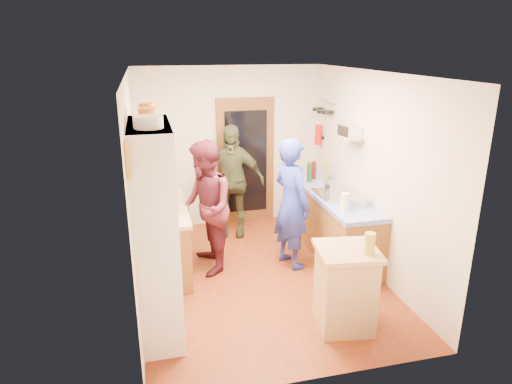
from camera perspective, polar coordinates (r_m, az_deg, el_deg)
name	(u,v)px	position (r m, az deg, el deg)	size (l,w,h in m)	color
floor	(260,276)	(6.12, 0.51, -10.52)	(3.00, 4.00, 0.02)	maroon
ceiling	(261,72)	(5.38, 0.59, 14.79)	(3.00, 4.00, 0.02)	silver
wall_back	(230,147)	(7.51, -3.25, 5.61)	(3.00, 0.02, 2.60)	beige
wall_front	(321,250)	(3.82, 8.07, -7.17)	(3.00, 0.02, 2.60)	beige
wall_left	(134,191)	(5.45, -15.01, 0.18)	(0.02, 4.00, 2.60)	beige
wall_right	(372,174)	(6.15, 14.34, 2.24)	(0.02, 4.00, 2.60)	beige
door_frame	(246,162)	(7.58, -1.30, 3.80)	(0.95, 0.06, 2.10)	brown
door_glass	(246,162)	(7.55, -1.24, 3.74)	(0.70, 0.02, 1.70)	black
hutch_body	(156,231)	(4.77, -12.38, -4.80)	(0.40, 1.20, 2.20)	white
hutch_top_shelf	(148,126)	(4.47, -13.32, 8.09)	(0.40, 1.14, 0.04)	white
plate_stack	(148,122)	(4.21, -13.32, 8.53)	(0.26, 0.26, 0.11)	white
orange_pot_a	(148,115)	(4.50, -13.41, 9.31)	(0.18, 0.18, 0.14)	orange
orange_pot_b	(147,110)	(4.83, -13.48, 9.92)	(0.16, 0.16, 0.15)	orange
left_counter_base	(164,242)	(6.18, -11.43, -6.09)	(0.60, 1.40, 0.85)	brown
left_counter_top	(162,210)	(6.01, -11.70, -2.18)	(0.64, 1.44, 0.05)	tan
toaster	(167,212)	(5.57, -11.06, -2.44)	(0.26, 0.17, 0.20)	white
kettle	(157,203)	(5.88, -12.22, -1.41)	(0.17, 0.17, 0.19)	white
orange_bowl	(167,199)	(6.17, -11.08, -0.88)	(0.21, 0.21, 0.10)	orange
chopping_board	(161,195)	(6.47, -11.74, -0.36)	(0.30, 0.22, 0.03)	tan
right_counter_base	(332,224)	(6.72, 9.45, -4.00)	(0.60, 2.20, 0.84)	brown
right_counter_top	(333,195)	(6.57, 9.65, -0.36)	(0.62, 2.22, 0.06)	#0C2FC4
hob	(337,194)	(6.45, 10.08, -0.26)	(0.55, 0.58, 0.04)	silver
pot_on_hob	(332,187)	(6.48, 9.42, 0.62)	(0.19, 0.19, 0.12)	silver
bottle_a	(309,172)	(6.99, 6.68, 2.47)	(0.08, 0.08, 0.30)	#143F14
bottle_b	(314,170)	(7.17, 7.25, 2.75)	(0.07, 0.07, 0.28)	#591419
bottle_c	(326,172)	(7.06, 8.73, 2.52)	(0.07, 0.07, 0.30)	olive
paper_towel	(345,202)	(5.86, 11.03, -1.22)	(0.10, 0.10, 0.23)	white
mixing_bowl	(358,202)	(6.10, 12.62, -1.20)	(0.26, 0.26, 0.10)	silver
island_base	(345,290)	(5.03, 11.06, -11.96)	(0.55, 0.55, 0.86)	tan
island_top	(348,251)	(4.82, 11.39, -7.26)	(0.62, 0.62, 0.05)	tan
cutting_board	(342,248)	(4.84, 10.65, -6.95)	(0.35, 0.28, 0.02)	white
oil_jar	(370,243)	(4.72, 14.01, -6.24)	(0.11, 0.11, 0.22)	#AD9E2D
pan_rail	(327,102)	(7.34, 8.86, 11.07)	(0.02, 0.02, 0.65)	silver
pan_hang_a	(327,112)	(7.17, 8.90, 9.86)	(0.18, 0.18, 0.05)	black
pan_hang_b	(322,111)	(7.36, 8.29, 9.94)	(0.16, 0.16, 0.05)	black
pan_hang_c	(318,109)	(7.54, 7.73, 10.23)	(0.17, 0.17, 0.05)	black
wall_shelf	(350,137)	(6.38, 11.63, 6.71)	(0.26, 0.42, 0.03)	tan
radio	(350,131)	(6.37, 11.68, 7.50)	(0.22, 0.30, 0.15)	silver
ext_bracket	(322,138)	(7.59, 8.21, 6.74)	(0.06, 0.10, 0.04)	black
fire_extinguisher	(318,135)	(7.56, 7.81, 7.10)	(0.11, 0.11, 0.32)	red
picture_frame	(128,159)	(3.76, -15.70, 4.05)	(0.03, 0.25, 0.30)	gold
person_hob	(295,204)	(6.09, 4.85, -1.45)	(0.65, 0.43, 1.78)	#2634A1
person_left	(207,207)	(6.00, -6.13, -1.85)	(0.86, 0.67, 1.77)	#4A1823
person_back	(232,181)	(7.09, -3.06, 1.38)	(1.04, 0.43, 1.77)	#343822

